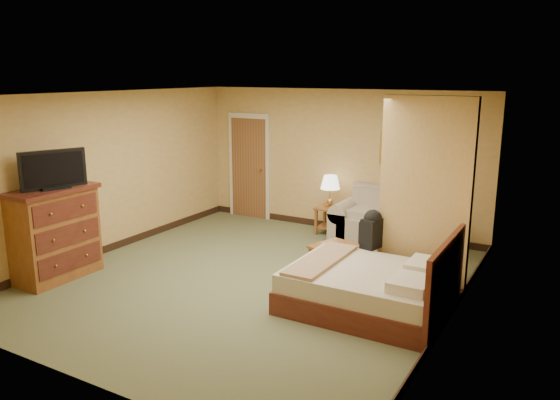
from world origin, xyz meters
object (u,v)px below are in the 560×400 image
Objects in this scene: loveseat at (389,227)px; dresser at (55,233)px; coffee_table at (337,254)px; bed at (371,288)px.

dresser reaches higher than loveseat.
coffee_table is 0.41× the size of bed.
dresser is at bearing -164.45° from bed.
dresser is (-3.39, -2.18, 0.37)m from coffee_table.
coffee_table is 1.34m from bed.
coffee_table is at bearing -97.43° from loveseat.
bed is at bearing 15.55° from dresser.
coffee_table is 0.60× the size of dresser.
bed is at bearing -47.45° from coffee_table.
loveseat is 0.98× the size of bed.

